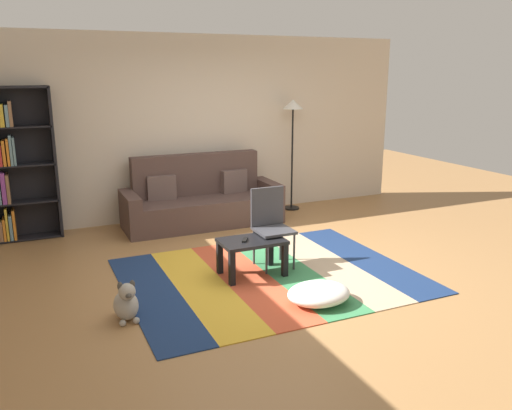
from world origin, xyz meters
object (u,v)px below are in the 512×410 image
Objects in this scene: coffee_table at (252,247)px; folding_chair at (271,220)px; bookshelf at (9,166)px; standing_lamp at (293,118)px; couch at (201,201)px; dog at (126,303)px; pouf at (319,294)px; tv_remote at (245,240)px.

coffee_table is 0.43m from folding_chair.
bookshelf is 3.49m from folding_chair.
standing_lamp is at bearing -0.94° from bookshelf.
couch is 3.09m from dog.
folding_chair reaches higher than dog.
pouf is 1.21m from folding_chair.
folding_chair is (0.40, 0.21, 0.11)m from tv_remote.
coffee_table is 0.13m from tv_remote.
dog is at bearing -128.94° from tv_remote.
coffee_table is at bearing 107.69° from pouf.
folding_chair reaches higher than tv_remote.
couch is at bearing 92.97° from pouf.
pouf is 1.58× the size of dog.
folding_chair is at bearing 58.04° from tv_remote.
folding_chair is (0.18, -1.94, 0.20)m from couch.
dog is at bearing -120.97° from couch.
coffee_table is 4.63× the size of tv_remote.
bookshelf is 2.22× the size of folding_chair.
couch is 2.16m from tv_remote.
couch is 5.69× the size of dog.
tv_remote is at bearing 20.11° from dog.
folding_chair is at bearing 88.67° from pouf.
couch reaches higher than folding_chair.
standing_lamp is 3.15m from tv_remote.
couch reaches higher than coffee_table.
tv_remote is (-1.82, -2.36, -1.03)m from standing_lamp.
tv_remote is (-0.38, 0.92, 0.32)m from pouf.
coffee_table is 0.99m from pouf.
bookshelf is at bearing 163.83° from tv_remote.
dog is 2.65× the size of tv_remote.
couch reaches higher than dog.
dog is 0.23× the size of standing_lamp.
standing_lamp is (1.60, 0.22, 1.12)m from couch.
standing_lamp reaches higher than pouf.
couch is 1.96m from folding_chair.
couch is 1.30× the size of standing_lamp.
bookshelf reaches higher than standing_lamp.
pouf is at bearing -113.69° from standing_lamp.
pouf is (0.16, -3.06, -0.23)m from couch.
standing_lamp reaches higher than coffee_table.
pouf is at bearing -51.81° from bookshelf.
dog is 1.48m from tv_remote.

